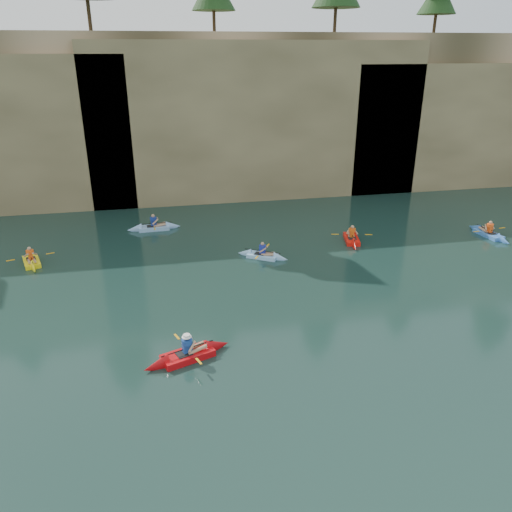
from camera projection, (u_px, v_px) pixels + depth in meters
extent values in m
plane|color=black|center=(336.00, 377.00, 17.26)|extent=(160.00, 160.00, 0.00)
cube|color=tan|center=(218.00, 105.00, 42.04)|extent=(70.00, 16.00, 12.00)
cube|color=#96865B|center=(259.00, 120.00, 35.83)|extent=(24.00, 2.40, 11.40)
cube|color=#96865B|center=(504.00, 123.00, 39.82)|extent=(26.00, 2.40, 9.84)
cube|color=black|center=(179.00, 182.00, 35.73)|extent=(3.50, 1.00, 3.20)
cube|color=black|center=(363.00, 165.00, 38.06)|extent=(5.00, 1.00, 4.50)
cube|color=red|center=(188.00, 355.00, 18.23)|extent=(2.73, 1.67, 0.30)
cone|color=red|center=(217.00, 345.00, 18.83)|extent=(1.14, 1.05, 0.78)
cone|color=red|center=(156.00, 366.00, 17.63)|extent=(1.14, 1.05, 0.78)
cube|color=black|center=(184.00, 354.00, 18.11)|extent=(0.69, 0.65, 0.04)
cube|color=#1B4298|center=(187.00, 346.00, 18.07)|extent=(0.39, 0.32, 0.50)
sphere|color=tan|center=(187.00, 337.00, 17.94)|extent=(0.21, 0.21, 0.21)
cylinder|color=black|center=(187.00, 348.00, 18.12)|extent=(1.96, 0.76, 0.04)
cube|color=gold|center=(177.00, 337.00, 18.85)|extent=(0.22, 0.42, 0.02)
cube|color=gold|center=(199.00, 361.00, 17.38)|extent=(0.22, 0.42, 0.02)
cylinder|color=white|center=(187.00, 336.00, 17.92)|extent=(0.36, 0.36, 0.10)
cube|color=#98CDFF|center=(262.00, 256.00, 26.98)|extent=(2.26, 1.76, 0.25)
cone|color=#98CDFF|center=(281.00, 258.00, 26.66)|extent=(1.02, 0.99, 0.68)
cone|color=#98CDFF|center=(245.00, 253.00, 27.31)|extent=(1.02, 0.99, 0.68)
cube|color=black|center=(260.00, 254.00, 26.99)|extent=(0.69, 0.65, 0.04)
cube|color=#1C299C|center=(262.00, 249.00, 26.85)|extent=(0.37, 0.33, 0.46)
sphere|color=tan|center=(262.00, 244.00, 26.72)|extent=(0.19, 0.19, 0.19)
cylinder|color=black|center=(262.00, 251.00, 26.88)|extent=(1.74, 1.08, 0.04)
cube|color=gold|center=(268.00, 245.00, 27.67)|extent=(0.29, 0.40, 0.02)
cube|color=gold|center=(257.00, 257.00, 26.09)|extent=(0.29, 0.40, 0.02)
cube|color=red|center=(352.00, 239.00, 29.33)|extent=(1.32, 2.64, 0.27)
cone|color=red|center=(349.00, 232.00, 30.42)|extent=(0.91, 1.04, 0.73)
cone|color=red|center=(355.00, 246.00, 28.23)|extent=(0.91, 1.04, 0.73)
cube|color=black|center=(352.00, 238.00, 29.15)|extent=(0.57, 0.64, 0.04)
cube|color=#E25913|center=(352.00, 233.00, 29.18)|extent=(0.28, 0.37, 0.49)
sphere|color=tan|center=(353.00, 227.00, 29.04)|extent=(0.21, 0.21, 0.21)
cylinder|color=black|center=(352.00, 234.00, 29.22)|extent=(0.53, 2.11, 0.04)
cube|color=gold|center=(335.00, 234.00, 29.25)|extent=(0.43, 0.17, 0.02)
cube|color=gold|center=(369.00, 235.00, 29.19)|extent=(0.43, 0.17, 0.02)
cube|color=yellow|center=(32.00, 262.00, 26.22)|extent=(1.39, 2.37, 0.26)
cone|color=yellow|center=(34.00, 269.00, 25.37)|extent=(0.93, 0.97, 0.72)
cone|color=yellow|center=(29.00, 255.00, 27.08)|extent=(0.93, 0.97, 0.72)
cube|color=black|center=(31.00, 259.00, 26.30)|extent=(0.59, 0.66, 0.04)
cube|color=#F65814|center=(30.00, 255.00, 26.07)|extent=(0.30, 0.38, 0.48)
sphere|color=tan|center=(29.00, 249.00, 25.94)|extent=(0.20, 0.20, 0.20)
cylinder|color=black|center=(31.00, 257.00, 26.12)|extent=(0.67, 2.05, 0.04)
cube|color=gold|center=(50.00, 253.00, 26.55)|extent=(0.42, 0.20, 0.02)
cube|color=gold|center=(10.00, 260.00, 25.69)|extent=(0.42, 0.20, 0.02)
cube|color=#86B0E1|center=(154.00, 228.00, 31.12)|extent=(2.59, 0.93, 0.28)
cone|color=#86B0E1|center=(173.00, 226.00, 31.40)|extent=(0.94, 0.81, 0.76)
cone|color=#86B0E1|center=(134.00, 229.00, 30.84)|extent=(0.94, 0.81, 0.76)
cube|color=black|center=(151.00, 226.00, 31.04)|extent=(0.57, 0.50, 0.04)
cube|color=navy|center=(153.00, 221.00, 30.96)|extent=(0.36, 0.24, 0.51)
sphere|color=tan|center=(153.00, 216.00, 30.82)|extent=(0.21, 0.21, 0.21)
cylinder|color=black|center=(154.00, 223.00, 31.01)|extent=(2.25, 0.15, 0.04)
cube|color=gold|center=(153.00, 218.00, 31.93)|extent=(0.10, 0.42, 0.02)
cube|color=gold|center=(155.00, 229.00, 30.10)|extent=(0.10, 0.42, 0.02)
cube|color=#4180DE|center=(489.00, 234.00, 30.10)|extent=(1.08, 2.65, 0.26)
cone|color=#4180DE|center=(474.00, 228.00, 31.16)|extent=(0.83, 1.00, 0.72)
cone|color=#4180DE|center=(504.00, 241.00, 29.04)|extent=(0.83, 1.00, 0.72)
cube|color=black|center=(491.00, 233.00, 29.93)|extent=(0.52, 0.60, 0.04)
cube|color=#FF5415|center=(490.00, 228.00, 29.95)|extent=(0.25, 0.35, 0.48)
sphere|color=tan|center=(491.00, 223.00, 29.82)|extent=(0.20, 0.20, 0.20)
cylinder|color=black|center=(489.00, 230.00, 29.99)|extent=(0.31, 2.11, 0.04)
cube|color=gold|center=(476.00, 231.00, 29.70)|extent=(0.43, 0.13, 0.02)
cube|color=gold|center=(502.00, 228.00, 30.28)|extent=(0.43, 0.13, 0.02)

